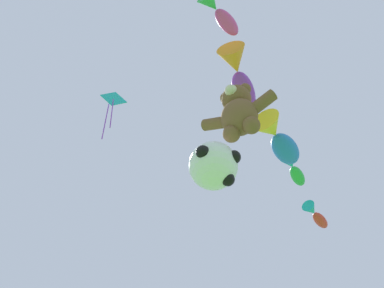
{
  "coord_description": "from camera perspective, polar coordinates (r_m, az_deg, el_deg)",
  "views": [
    {
      "loc": [
        2.21,
        1.76,
        1.25
      ],
      "look_at": [
        -0.38,
        6.5,
        8.58
      ],
      "focal_mm": 40.0,
      "sensor_mm": 36.0,
      "label": 1
    }
  ],
  "objects": [
    {
      "name": "teddy_bear_kite",
      "position": [
        10.57,
        6.18,
        4.37
      ],
      "size": [
        2.0,
        0.88,
        2.03
      ],
      "color": "brown"
    },
    {
      "name": "soccer_ball_kite",
      "position": [
        9.23,
        2.92,
        -2.9
      ],
      "size": [
        1.18,
        1.17,
        1.09
      ],
      "color": "white"
    },
    {
      "name": "fish_kite_magenta",
      "position": [
        12.75,
        3.6,
        17.08
      ],
      "size": [
        0.78,
        1.55,
        0.56
      ],
      "color": "#E53F9E"
    },
    {
      "name": "fish_kite_violet",
      "position": [
        13.57,
        6.28,
        8.88
      ],
      "size": [
        1.21,
        2.48,
        0.88
      ],
      "color": "purple"
    },
    {
      "name": "fish_kite_cobalt",
      "position": [
        13.71,
        11.39,
        0.72
      ],
      "size": [
        1.05,
        2.08,
        0.95
      ],
      "color": "blue"
    },
    {
      "name": "fish_kite_emerald",
      "position": [
        15.88,
        13.41,
        -3.28
      ],
      "size": [
        0.56,
        1.52,
        0.56
      ],
      "color": "green"
    },
    {
      "name": "fish_kite_crimson",
      "position": [
        16.86,
        16.18,
        -9.07
      ],
      "size": [
        0.65,
        1.5,
        0.5
      ],
      "color": "red"
    },
    {
      "name": "diamond_kite",
      "position": [
        13.79,
        -10.58,
        5.35
      ],
      "size": [
        0.62,
        0.66,
        2.46
      ],
      "color": "#19ADB2"
    }
  ]
}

